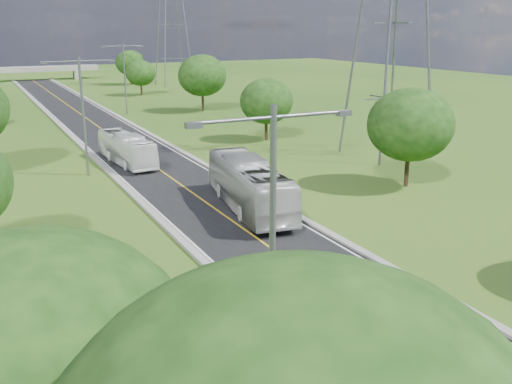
# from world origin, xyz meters

# --- Properties ---
(ground) EXTENTS (260.00, 260.00, 0.00)m
(ground) POSITION_xyz_m (0.00, 60.00, 0.00)
(ground) COLOR #275116
(ground) RESTS_ON ground
(road) EXTENTS (8.00, 150.00, 0.06)m
(road) POSITION_xyz_m (0.00, 66.00, 0.03)
(road) COLOR black
(road) RESTS_ON ground
(curb_left) EXTENTS (0.50, 150.00, 0.22)m
(curb_left) POSITION_xyz_m (-4.25, 66.00, 0.11)
(curb_left) COLOR gray
(curb_left) RESTS_ON ground
(curb_right) EXTENTS (0.50, 150.00, 0.22)m
(curb_right) POSITION_xyz_m (4.25, 66.00, 0.11)
(curb_right) COLOR gray
(curb_right) RESTS_ON ground
(speed_limit_sign) EXTENTS (0.55, 0.09, 2.40)m
(speed_limit_sign) POSITION_xyz_m (5.20, 37.98, 1.60)
(speed_limit_sign) COLOR slate
(speed_limit_sign) RESTS_ON ground
(overpass) EXTENTS (30.00, 3.00, 3.20)m
(overpass) POSITION_xyz_m (0.00, 140.00, 2.41)
(overpass) COLOR gray
(overpass) RESTS_ON ground
(streetlight_near_left) EXTENTS (5.90, 0.25, 10.00)m
(streetlight_near_left) POSITION_xyz_m (-6.00, 12.00, 5.94)
(streetlight_near_left) COLOR slate
(streetlight_near_left) RESTS_ON ground
(streetlight_mid_left) EXTENTS (5.90, 0.25, 10.00)m
(streetlight_mid_left) POSITION_xyz_m (-6.00, 45.00, 5.94)
(streetlight_mid_left) COLOR slate
(streetlight_mid_left) RESTS_ON ground
(streetlight_far_right) EXTENTS (5.90, 0.25, 10.00)m
(streetlight_far_right) POSITION_xyz_m (6.00, 78.00, 5.94)
(streetlight_far_right) COLOR slate
(streetlight_far_right) RESTS_ON ground
(power_tower_near) EXTENTS (9.00, 6.40, 28.00)m
(power_tower_near) POSITION_xyz_m (22.00, 40.00, 14.01)
(power_tower_near) COLOR slate
(power_tower_near) RESTS_ON ground
(power_tower_far) EXTENTS (9.00, 6.40, 28.00)m
(power_tower_far) POSITION_xyz_m (26.00, 115.00, 14.01)
(power_tower_far) COLOR slate
(power_tower_far) RESTS_ON ground
(tree_la) EXTENTS (7.14, 7.14, 8.30)m
(tree_la) POSITION_xyz_m (-14.00, 8.00, 5.27)
(tree_la) COLOR black
(tree_la) RESTS_ON ground
(tree_rb) EXTENTS (6.72, 6.72, 7.82)m
(tree_rb) POSITION_xyz_m (16.00, 30.00, 4.95)
(tree_rb) COLOR black
(tree_rb) RESTS_ON ground
(tree_rc) EXTENTS (5.88, 5.88, 6.84)m
(tree_rc) POSITION_xyz_m (15.00, 52.00, 4.33)
(tree_rc) COLOR black
(tree_rc) RESTS_ON ground
(tree_rd) EXTENTS (7.14, 7.14, 8.30)m
(tree_rd) POSITION_xyz_m (17.00, 76.00, 5.27)
(tree_rd) COLOR black
(tree_rd) RESTS_ON ground
(tree_re) EXTENTS (5.46, 5.46, 6.35)m
(tree_re) POSITION_xyz_m (14.50, 100.00, 4.02)
(tree_re) COLOR black
(tree_re) RESTS_ON ground
(tree_rf) EXTENTS (6.30, 6.30, 7.33)m
(tree_rf) POSITION_xyz_m (18.00, 120.00, 4.64)
(tree_rf) COLOR black
(tree_rf) RESTS_ON ground
(bus_outbound) EXTENTS (4.82, 12.64, 3.44)m
(bus_outbound) POSITION_xyz_m (2.14, 30.25, 1.78)
(bus_outbound) COLOR beige
(bus_outbound) RESTS_ON road
(bus_inbound) EXTENTS (3.14, 10.19, 2.80)m
(bus_inbound) POSITION_xyz_m (-1.92, 47.66, 1.46)
(bus_inbound) COLOR white
(bus_inbound) RESTS_ON road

